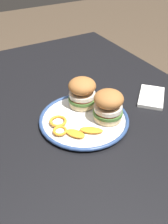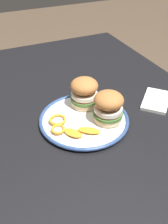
% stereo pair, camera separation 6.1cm
% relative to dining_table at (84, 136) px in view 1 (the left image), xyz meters
% --- Properties ---
extents(dining_table, '(1.39, 0.93, 0.71)m').
position_rel_dining_table_xyz_m(dining_table, '(0.00, 0.00, 0.00)').
color(dining_table, black).
rests_on(dining_table, ground).
extents(dinner_plate, '(0.30, 0.30, 0.02)m').
position_rel_dining_table_xyz_m(dinner_plate, '(-0.02, 0.01, 0.10)').
color(dinner_plate, white).
rests_on(dinner_plate, dining_table).
extents(sandwich_half_left, '(0.12, 0.12, 0.10)m').
position_rel_dining_table_xyz_m(sandwich_half_left, '(0.05, -0.02, 0.15)').
color(sandwich_half_left, beige).
rests_on(sandwich_half_left, dinner_plate).
extents(sandwich_half_right, '(0.13, 0.13, 0.10)m').
position_rel_dining_table_xyz_m(sandwich_half_right, '(-0.06, -0.05, 0.15)').
color(sandwich_half_right, beige).
rests_on(sandwich_half_right, dinner_plate).
extents(orange_peel_curled, '(0.07, 0.07, 0.01)m').
position_rel_dining_table_xyz_m(orange_peel_curled, '(0.00, 0.10, 0.11)').
color(orange_peel_curled, orange).
rests_on(orange_peel_curled, dinner_plate).
extents(orange_peel_strip_long, '(0.07, 0.06, 0.01)m').
position_rel_dining_table_xyz_m(orange_peel_strip_long, '(-0.08, 0.08, 0.11)').
color(orange_peel_strip_long, orange).
rests_on(orange_peel_strip_long, dinner_plate).
extents(orange_peel_strip_short, '(0.07, 0.07, 0.01)m').
position_rel_dining_table_xyz_m(orange_peel_strip_short, '(-0.09, 0.03, 0.11)').
color(orange_peel_strip_short, orange).
rests_on(orange_peel_strip_short, dinner_plate).
extents(orange_peel_small_curl, '(0.06, 0.06, 0.01)m').
position_rel_dining_table_xyz_m(orange_peel_small_curl, '(-0.04, 0.11, 0.11)').
color(orange_peel_small_curl, orange).
rests_on(orange_peel_small_curl, dinner_plate).
extents(folded_napkin, '(0.16, 0.17, 0.01)m').
position_rel_dining_table_xyz_m(folded_napkin, '(-0.02, -0.28, 0.09)').
color(folded_napkin, white).
rests_on(folded_napkin, dining_table).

